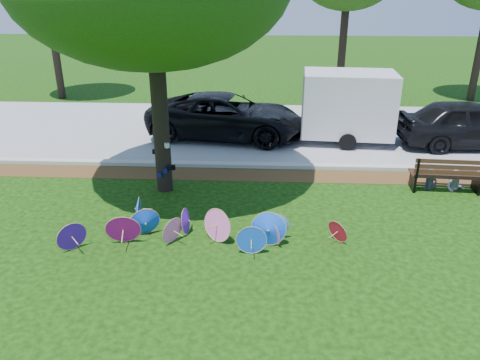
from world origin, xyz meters
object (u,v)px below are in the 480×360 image
object	(u,v)px
dark_pickup	(470,124)
cargo_trailer	(348,104)
person_right	(458,171)
park_bench	(445,173)
person_left	(433,170)
black_van	(227,116)
parasol_pile	(198,227)

from	to	relation	value
dark_pickup	cargo_trailer	bearing A→B (deg)	82.41
dark_pickup	person_right	xyz separation A→B (m)	(-1.80, -3.84, -0.28)
park_bench	person_left	distance (m)	0.36
person_right	cargo_trailer	bearing A→B (deg)	132.60
black_van	person_left	world-z (taller)	black_van
park_bench	person_left	world-z (taller)	person_left
parasol_pile	person_right	bearing A→B (deg)	25.17
parasol_pile	person_left	size ratio (longest dim) A/B	5.51
cargo_trailer	person_left	distance (m)	4.66
parasol_pile	black_van	xyz separation A→B (m)	(0.04, 7.76, 0.46)
black_van	person_left	bearing A→B (deg)	-118.38
person_right	parasol_pile	bearing A→B (deg)	-142.41
black_van	park_bench	xyz separation A→B (m)	(6.52, -4.56, -0.31)
black_van	person_right	distance (m)	8.22
park_bench	parasol_pile	bearing A→B (deg)	-150.72
parasol_pile	black_van	bearing A→B (deg)	89.71
black_van	park_bench	world-z (taller)	black_van
dark_pickup	cargo_trailer	size ratio (longest dim) A/B	1.54
dark_pickup	person_left	distance (m)	4.59
dark_pickup	person_right	distance (m)	4.25
black_van	person_right	bearing A→B (deg)	-115.50
parasol_pile	person_left	xyz separation A→B (m)	(6.21, 3.25, 0.23)
park_bench	black_van	bearing A→B (deg)	148.35
cargo_trailer	person_right	size ratio (longest dim) A/B	2.88
black_van	person_left	xyz separation A→B (m)	(6.17, -4.51, -0.23)
person_left	black_van	bearing A→B (deg)	123.12
parasol_pile	cargo_trailer	xyz separation A→B (m)	(4.45, 7.48, 1.07)
person_right	person_left	bearing A→B (deg)	-167.58
cargo_trailer	person_left	xyz separation A→B (m)	(1.76, -4.24, -0.83)
park_bench	person_right	xyz separation A→B (m)	(0.35, 0.05, 0.05)
parasol_pile	black_van	distance (m)	7.77
dark_pickup	park_bench	world-z (taller)	dark_pickup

